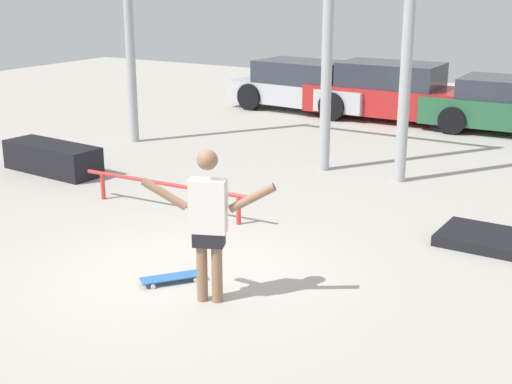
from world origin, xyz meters
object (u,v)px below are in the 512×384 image
Objects in this scene: grind_box at (52,158)px; parked_car_silver at (304,86)px; skateboarder at (208,218)px; parked_car_red at (395,93)px; grind_rail at (167,188)px; skateboard at (172,277)px.

grind_box is 8.24m from parked_car_silver.
skateboarder reaches higher than parked_car_silver.
parked_car_red is (2.59, -0.03, 0.04)m from parked_car_silver.
grind_rail is at bearing -93.24° from parked_car_red.
skateboard is 11.08m from parked_car_red.
parked_car_silver is at bearing 83.01° from grind_box.
skateboard is 0.36× the size of grind_box.
parked_car_red is (0.33, 8.86, 0.31)m from grind_rail.
skateboard is at bearing -29.56° from grind_box.
skateboard is 0.16× the size of parked_car_red.
grind_rail is (-2.41, 2.30, -0.60)m from skateboarder.
parked_car_red is at bearing 66.22° from grind_box.
parked_car_silver is at bearing 90.23° from skateboarder.
skateboarder is 2.40× the size of skateboard.
skateboarder reaches higher than parked_car_red.
skateboarder reaches higher than skateboard.
grind_box is 0.45× the size of parked_car_red.
grind_box is (-4.99, 2.83, 0.21)m from skateboard.
parked_car_red reaches higher than grind_rail.
grind_box is 0.64× the size of grind_rail.
grind_rail is at bearing -12.41° from grind_box.
grind_box is at bearing 129.59° from skateboarder.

